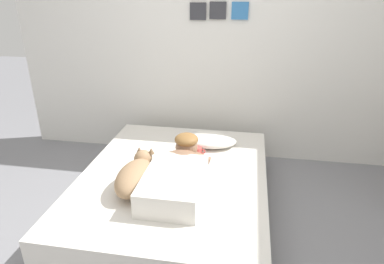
# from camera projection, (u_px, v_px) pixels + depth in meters

# --- Properties ---
(ground_plane) EXTENTS (12.69, 12.69, 0.00)m
(ground_plane) POSITION_uv_depth(u_px,v_px,m) (190.00, 250.00, 2.47)
(ground_plane) COLOR gray
(back_wall) EXTENTS (4.34, 0.12, 2.50)m
(back_wall) POSITION_uv_depth(u_px,v_px,m) (218.00, 41.00, 3.45)
(back_wall) COLOR silver
(back_wall) RESTS_ON ground
(bed) EXTENTS (1.54, 1.94, 0.37)m
(bed) POSITION_uv_depth(u_px,v_px,m) (174.00, 192.00, 2.83)
(bed) COLOR #4C4742
(bed) RESTS_ON ground
(pillow) EXTENTS (0.52, 0.32, 0.11)m
(pillow) POSITION_uv_depth(u_px,v_px,m) (209.00, 140.00, 3.22)
(pillow) COLOR white
(pillow) RESTS_ON bed
(person_lying) EXTENTS (0.43, 0.92, 0.27)m
(person_lying) POSITION_uv_depth(u_px,v_px,m) (178.00, 173.00, 2.55)
(person_lying) COLOR silver
(person_lying) RESTS_ON bed
(dog) EXTENTS (0.26, 0.57, 0.21)m
(dog) POSITION_uv_depth(u_px,v_px,m) (136.00, 175.00, 2.53)
(dog) COLOR #9E7A56
(dog) RESTS_ON bed
(coffee_cup) EXTENTS (0.12, 0.09, 0.07)m
(coffee_cup) POSITION_uv_depth(u_px,v_px,m) (197.00, 151.00, 3.04)
(coffee_cup) COLOR #D84C47
(coffee_cup) RESTS_ON bed
(cell_phone) EXTENTS (0.07, 0.14, 0.01)m
(cell_phone) POSITION_uv_depth(u_px,v_px,m) (174.00, 168.00, 2.83)
(cell_phone) COLOR black
(cell_phone) RESTS_ON bed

